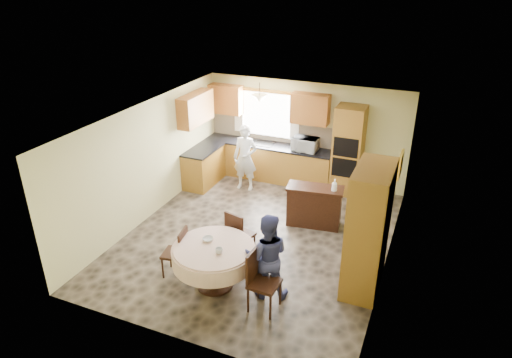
{
  "coord_description": "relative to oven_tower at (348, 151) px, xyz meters",
  "views": [
    {
      "loc": [
        2.99,
        -7.22,
        4.98
      ],
      "look_at": [
        -0.17,
        0.3,
        1.13
      ],
      "focal_mm": 32.0,
      "sensor_mm": 36.0,
      "label": 1
    }
  ],
  "objects": [
    {
      "name": "oven_tower",
      "position": [
        0.0,
        0.0,
        0.0
      ],
      "size": [
        0.66,
        0.62,
        2.12
      ],
      "primitive_type": "cube",
      "color": "#A8742C",
      "rests_on": "floor"
    },
    {
      "name": "window",
      "position": [
        -2.15,
        0.29,
        0.54
      ],
      "size": [
        1.4,
        0.03,
        1.1
      ],
      "primitive_type": "cube",
      "color": "white",
      "rests_on": "wall_back"
    },
    {
      "name": "backsplash",
      "position": [
        -2.0,
        0.3,
        0.12
      ],
      "size": [
        3.3,
        0.02,
        0.55
      ],
      "primitive_type": "cube",
      "color": "beige",
      "rests_on": "wall_back"
    },
    {
      "name": "wall_front",
      "position": [
        -1.15,
        -5.69,
        0.19
      ],
      "size": [
        5.0,
        0.02,
        2.5
      ],
      "primitive_type": "cube",
      "color": "#C8C380",
      "rests_on": "floor"
    },
    {
      "name": "cupboard",
      "position": [
        1.07,
        -3.4,
        0.04
      ],
      "size": [
        0.57,
        1.15,
        2.19
      ],
      "primitive_type": "cube",
      "color": "#A8742C",
      "rests_on": "floor"
    },
    {
      "name": "chair_left",
      "position": [
        -1.95,
        -4.35,
        -0.55
      ],
      "size": [
        0.46,
        0.46,
        0.92
      ],
      "rotation": [
        0.0,
        0.0,
        -1.41
      ],
      "color": "#381A0F",
      "rests_on": "floor"
    },
    {
      "name": "microwave",
      "position": [
        -1.03,
        -0.04,
        0.02
      ],
      "size": [
        0.61,
        0.43,
        0.33
      ],
      "primitive_type": "imported",
      "rotation": [
        0.0,
        0.0,
        -0.04
      ],
      "color": "silver",
      "rests_on": "counter_back"
    },
    {
      "name": "cup_table",
      "position": [
        -1.06,
        -4.53,
        -0.22
      ],
      "size": [
        0.13,
        0.13,
        0.09
      ],
      "primitive_type": "imported",
      "rotation": [
        0.0,
        0.0,
        -0.06
      ],
      "color": "#B2B2B2",
      "rests_on": "dining_table"
    },
    {
      "name": "wall_back",
      "position": [
        -1.15,
        0.31,
        0.19
      ],
      "size": [
        5.0,
        0.02,
        2.5
      ],
      "primitive_type": "cube",
      "color": "#C8C380",
      "rests_on": "floor"
    },
    {
      "name": "ceiling",
      "position": [
        -1.15,
        -2.69,
        1.44
      ],
      "size": [
        5.0,
        6.0,
        0.01
      ],
      "primitive_type": "cube",
      "color": "white",
      "rests_on": "wall_back"
    },
    {
      "name": "pendant",
      "position": [
        -2.15,
        -0.19,
        1.06
      ],
      "size": [
        0.36,
        0.36,
        0.18
      ],
      "primitive_type": "cone",
      "rotation": [
        3.14,
        0.0,
        0.0
      ],
      "color": "beige",
      "rests_on": "ceiling"
    },
    {
      "name": "bowl_table",
      "position": [
        -1.4,
        -4.27,
        -0.24
      ],
      "size": [
        0.24,
        0.24,
        0.06
      ],
      "primitive_type": "imported",
      "rotation": [
        0.0,
        0.0,
        -0.35
      ],
      "color": "#B2B2B2",
      "rests_on": "dining_table"
    },
    {
      "name": "wall_cab_side",
      "position": [
        -3.48,
        -0.89,
        0.85
      ],
      "size": [
        0.33,
        1.2,
        0.72
      ],
      "primitive_type": "cube",
      "color": "#B5702D",
      "rests_on": "wall_left"
    },
    {
      "name": "chair_right",
      "position": [
        -0.34,
        -4.58,
        -0.49
      ],
      "size": [
        0.47,
        0.47,
        1.03
      ],
      "rotation": [
        0.0,
        0.0,
        1.52
      ],
      "color": "#381A0F",
      "rests_on": "floor"
    },
    {
      "name": "wall_cab_right",
      "position": [
        -1.0,
        0.15,
        0.85
      ],
      "size": [
        0.9,
        0.33,
        0.72
      ],
      "primitive_type": "cube",
      "color": "#B5702D",
      "rests_on": "wall_back"
    },
    {
      "name": "base_cab_back",
      "position": [
        -2.0,
        0.01,
        -0.62
      ],
      "size": [
        3.3,
        0.6,
        0.88
      ],
      "primitive_type": "cube",
      "color": "#A8742C",
      "rests_on": "floor"
    },
    {
      "name": "curtain_left",
      "position": [
        -2.9,
        0.24,
        0.59
      ],
      "size": [
        0.22,
        0.02,
        1.15
      ],
      "primitive_type": "cube",
      "color": "white",
      "rests_on": "wall_back"
    },
    {
      "name": "oven_lower",
      "position": [
        0.0,
        -0.31,
        -0.31
      ],
      "size": [
        0.56,
        0.01,
        0.45
      ],
      "primitive_type": "cube",
      "color": "black",
      "rests_on": "oven_tower"
    },
    {
      "name": "framed_picture",
      "position": [
        1.32,
        -1.93,
        0.64
      ],
      "size": [
        0.06,
        0.52,
        0.43
      ],
      "color": "gold",
      "rests_on": "wall_right"
    },
    {
      "name": "base_cab_left",
      "position": [
        -3.35,
        -0.89,
        -0.62
      ],
      "size": [
        0.6,
        1.2,
        0.88
      ],
      "primitive_type": "cube",
      "color": "#A8742C",
      "rests_on": "floor"
    },
    {
      "name": "dining_table",
      "position": [
        -1.24,
        -4.39,
        -0.44
      ],
      "size": [
        1.38,
        1.38,
        0.79
      ],
      "color": "#381A0F",
      "rests_on": "floor"
    },
    {
      "name": "person_dining",
      "position": [
        -0.35,
        -4.24,
        -0.31
      ],
      "size": [
        0.87,
        0.77,
        1.49
      ],
      "primitive_type": "imported",
      "rotation": [
        0.0,
        0.0,
        3.46
      ],
      "color": "navy",
      "rests_on": "floor"
    },
    {
      "name": "wall_cab_left",
      "position": [
        -3.2,
        0.15,
        0.85
      ],
      "size": [
        0.85,
        0.33,
        0.72
      ],
      "primitive_type": "cube",
      "color": "#B5702D",
      "rests_on": "wall_back"
    },
    {
      "name": "oven_upper",
      "position": [
        0.0,
        -0.31,
        0.19
      ],
      "size": [
        0.56,
        0.01,
        0.45
      ],
      "primitive_type": "cube",
      "color": "black",
      "rests_on": "oven_tower"
    },
    {
      "name": "sideboard",
      "position": [
        -0.26,
        -1.78,
        -0.65
      ],
      "size": [
        1.2,
        0.63,
        0.82
      ],
      "primitive_type": "cube",
      "rotation": [
        0.0,
        0.0,
        0.14
      ],
      "color": "#381A0F",
      "rests_on": "floor"
    },
    {
      "name": "counter_back",
      "position": [
        -2.0,
        0.01,
        -0.16
      ],
      "size": [
        3.3,
        0.64,
        0.04
      ],
      "primitive_type": "cube",
      "color": "black",
      "rests_on": "base_cab_back"
    },
    {
      "name": "wall_left",
      "position": [
        -3.65,
        -2.69,
        0.19
      ],
      "size": [
        0.02,
        6.0,
        2.5
      ],
      "primitive_type": "cube",
      "color": "#C8C380",
      "rests_on": "floor"
    },
    {
      "name": "counter_left",
      "position": [
        -3.35,
        -0.89,
        -0.16
      ],
      "size": [
        0.64,
        1.2,
        0.04
      ],
      "primitive_type": "cube",
      "color": "black",
      "rests_on": "base_cab_left"
    },
    {
      "name": "curtain_right",
      "position": [
        -1.4,
        0.24,
        0.59
      ],
      "size": [
        0.22,
        0.02,
        1.15
      ],
      "primitive_type": "cube",
      "color": "white",
      "rests_on": "wall_back"
    },
    {
      "name": "person_sink",
      "position": [
        -2.28,
        -0.75,
        -0.26
      ],
      "size": [
        0.61,
        0.42,
        1.61
      ],
      "primitive_type": "imported",
      "rotation": [
        0.0,
        0.0,
        0.06
      ],
      "color": "silver",
      "rests_on": "floor"
    },
    {
      "name": "wall_right",
      "position": [
        1.35,
        -2.69,
        0.19
      ],
      "size": [
        0.02,
        6.0,
        2.5
      ],
      "primitive_type": "cube",
      "color": "#C8C380",
      "rests_on": "floor"
    },
    {
      "name": "floor",
      "position": [
        -1.15,
        -2.69,
        -1.06
      ],
      "size": [
        5.0,
        6.0,
        0.01
      ],
      "primitive_type": "cube",
      "color": "brown",
      "rests_on": "ground"
    },
    {
      "name": "chair_back",
      "position": [
        -1.21,
        -3.49,
        -0.52
      ],
      "size": [
        0.51,
        0.51,
        0.98
      ],
      "rotation": [
        0.0,
        0.0,
        2.91
      ],
      "color": "#381A0F",
      "rests_on": "floor"
    },
    {
      "name": "bowl_sideboard",
      "position": [
        -0.47,
        -1.78,
        -0.22
      ],
      "size": [
        0.2,
        0.2,
        0.05
      ],
      "primitive_type": "imported",
      "rotation": [
        0.0,
        0.0,
        0.0
      ],
      "color": "#B2B2B2",
      "rests_on": "sideboard"
    },
    {
      "name": "space_heater",
      "position": [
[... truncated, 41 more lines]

